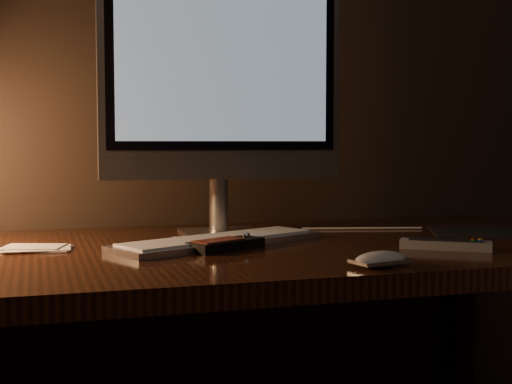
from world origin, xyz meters
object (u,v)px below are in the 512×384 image
object	(u,v)px
tv_remote	(445,244)
desk	(220,301)
keyboard	(218,241)
mouse	(380,262)
monitor	(222,84)
media_remote	(226,244)

from	to	relation	value
tv_remote	desk	bearing A→B (deg)	-178.41
desk	keyboard	distance (m)	0.15
mouse	monitor	bearing A→B (deg)	93.83
keyboard	tv_remote	xyz separation A→B (m)	(0.40, -0.19, 0.00)
media_remote	tv_remote	world-z (taller)	media_remote
desk	media_remote	xyz separation A→B (m)	(-0.02, -0.12, 0.14)
monitor	mouse	distance (m)	0.59
monitor	mouse	bearing A→B (deg)	-71.50
tv_remote	media_remote	bearing A→B (deg)	-162.47
mouse	media_remote	bearing A→B (deg)	113.57
keyboard	monitor	bearing A→B (deg)	47.76
desk	media_remote	size ratio (longest dim) A/B	9.66
media_remote	desk	bearing A→B (deg)	52.40
keyboard	mouse	world-z (taller)	mouse
desk	tv_remote	distance (m)	0.48
keyboard	media_remote	size ratio (longest dim) A/B	2.75
desk	keyboard	size ratio (longest dim) A/B	3.52
monitor	keyboard	distance (m)	0.36
monitor	keyboard	world-z (taller)	monitor
monitor	keyboard	size ratio (longest dim) A/B	1.24
keyboard	tv_remote	size ratio (longest dim) A/B	2.75
desk	mouse	bearing A→B (deg)	-65.66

